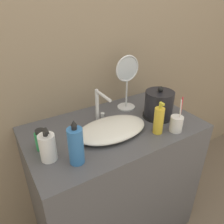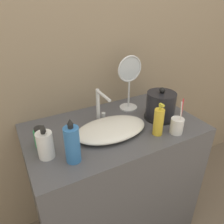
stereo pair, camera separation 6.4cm
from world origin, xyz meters
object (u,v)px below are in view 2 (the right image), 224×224
(lotion_bottle, at_px, (159,122))
(mouthwash_bottle, at_px, (40,137))
(vanity_mirror, at_px, (129,80))
(shampoo_bottle, at_px, (72,144))
(electric_kettle, at_px, (160,106))
(hand_cream_bottle, at_px, (45,145))
(faucet, at_px, (100,104))
(toothbrush_cup, at_px, (177,125))

(lotion_bottle, xyz_separation_m, mouthwash_bottle, (-0.59, 0.19, -0.03))
(mouthwash_bottle, distance_m, vanity_mirror, 0.64)
(lotion_bottle, distance_m, mouthwash_bottle, 0.62)
(shampoo_bottle, height_order, mouthwash_bottle, shampoo_bottle)
(electric_kettle, xyz_separation_m, hand_cream_bottle, (-0.71, -0.04, -0.01))
(lotion_bottle, relative_size, vanity_mirror, 0.53)
(faucet, bearing_deg, shampoo_bottle, -135.24)
(electric_kettle, height_order, toothbrush_cup, toothbrush_cup)
(electric_kettle, bearing_deg, vanity_mirror, 116.41)
(toothbrush_cup, height_order, hand_cream_bottle, toothbrush_cup)
(electric_kettle, distance_m, mouthwash_bottle, 0.71)
(shampoo_bottle, distance_m, vanity_mirror, 0.61)
(toothbrush_cup, relative_size, hand_cream_bottle, 1.27)
(toothbrush_cup, bearing_deg, shampoo_bottle, 175.05)
(toothbrush_cup, bearing_deg, vanity_mirror, 101.08)
(faucet, height_order, mouthwash_bottle, faucet)
(electric_kettle, distance_m, hand_cream_bottle, 0.71)
(faucet, xyz_separation_m, vanity_mirror, (0.24, 0.07, 0.09))
(electric_kettle, height_order, hand_cream_bottle, electric_kettle)
(lotion_bottle, relative_size, shampoo_bottle, 0.84)
(toothbrush_cup, height_order, mouthwash_bottle, toothbrush_cup)
(mouthwash_bottle, bearing_deg, hand_cream_bottle, -87.31)
(lotion_bottle, bearing_deg, vanity_mirror, 85.91)
(mouthwash_bottle, bearing_deg, shampoo_bottle, -59.53)
(shampoo_bottle, relative_size, hand_cream_bottle, 1.32)
(faucet, bearing_deg, vanity_mirror, 16.11)
(electric_kettle, xyz_separation_m, vanity_mirror, (-0.10, 0.20, 0.12))
(lotion_bottle, xyz_separation_m, hand_cream_bottle, (-0.58, 0.10, -0.01))
(faucet, bearing_deg, mouthwash_bottle, -168.10)
(faucet, height_order, lotion_bottle, faucet)
(hand_cream_bottle, xyz_separation_m, vanity_mirror, (0.61, 0.24, 0.13))
(shampoo_bottle, xyz_separation_m, hand_cream_bottle, (-0.10, 0.09, -0.02))
(electric_kettle, xyz_separation_m, shampoo_bottle, (-0.60, -0.13, 0.01))
(lotion_bottle, distance_m, shampoo_bottle, 0.48)
(toothbrush_cup, relative_size, mouthwash_bottle, 1.95)
(lotion_bottle, bearing_deg, electric_kettle, 47.54)
(mouthwash_bottle, bearing_deg, faucet, 11.90)
(shampoo_bottle, relative_size, vanity_mirror, 0.62)
(electric_kettle, height_order, vanity_mirror, vanity_mirror)
(vanity_mirror, bearing_deg, faucet, -163.89)
(toothbrush_cup, xyz_separation_m, lotion_bottle, (-0.10, 0.04, 0.03))
(electric_kettle, xyz_separation_m, mouthwash_bottle, (-0.71, 0.06, -0.03))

